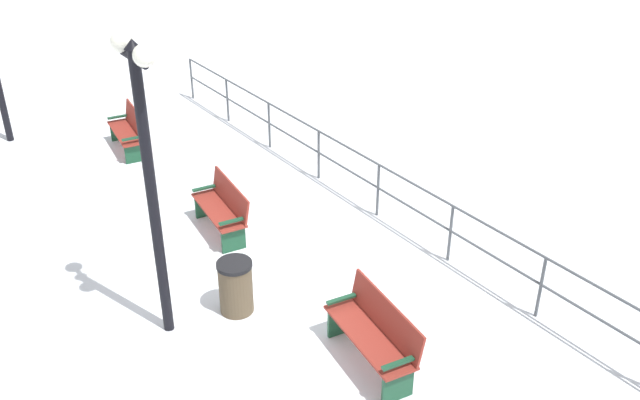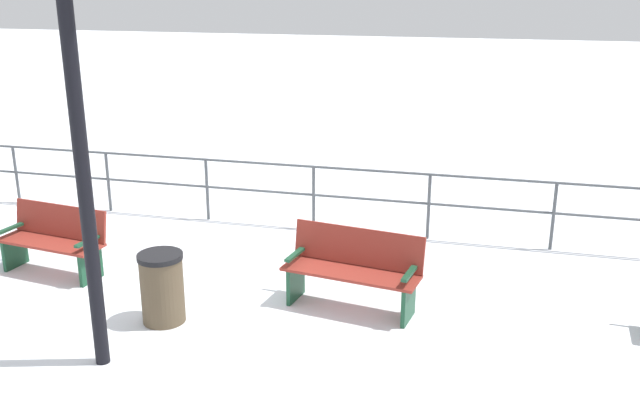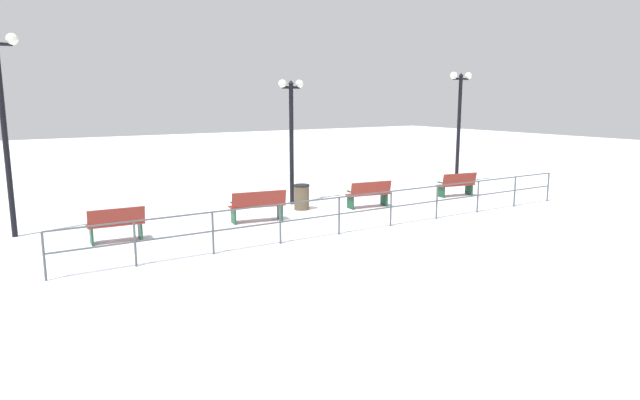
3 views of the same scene
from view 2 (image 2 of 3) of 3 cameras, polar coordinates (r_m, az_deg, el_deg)
The scene contains 6 objects.
ground_plane at distance 9.19m, azimuth -10.17°, elevation -7.16°, with size 80.00×80.00×0.00m, color white.
bench_second at distance 10.04m, azimuth -20.90°, elevation -3.01°, with size 0.73×1.56×0.91m.
bench_third at distance 8.40m, azimuth 2.71°, elevation -5.60°, with size 0.80×1.71×0.95m.
lamppost_middle at distance 6.88m, azimuth -19.40°, elevation 8.13°, with size 0.27×0.92×4.24m.
waterfront_railing at distance 11.18m, azimuth -5.00°, elevation 1.43°, with size 0.05×16.27×1.04m.
trash_bin at distance 8.29m, azimuth -12.75°, elevation -6.98°, with size 0.52×0.52×0.84m.
Camera 2 is at (7.54, 3.59, 3.83)m, focal length 39.21 mm.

